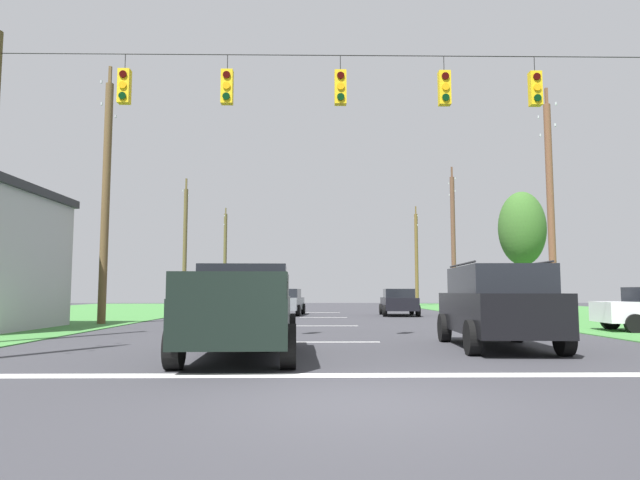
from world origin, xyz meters
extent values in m
plane|color=#333338|center=(0.00, 0.00, 0.00)|extent=(120.00, 120.00, 0.00)
cube|color=white|center=(0.00, 2.23, 0.00)|extent=(15.57, 0.45, 0.01)
cube|color=white|center=(0.00, 8.23, 0.00)|extent=(2.50, 0.15, 0.01)
cube|color=white|center=(0.00, 15.36, 0.00)|extent=(2.50, 0.15, 0.01)
cube|color=white|center=(0.00, 22.52, 0.00)|extent=(2.50, 0.15, 0.01)
cube|color=white|center=(0.00, 29.36, 0.00)|extent=(2.50, 0.15, 0.01)
cylinder|color=black|center=(-0.17, 7.73, 7.86)|extent=(18.15, 0.02, 0.02)
cylinder|color=black|center=(-5.73, 7.73, 7.64)|extent=(0.02, 0.02, 0.44)
cube|color=yellow|center=(-5.73, 7.73, 6.94)|extent=(0.32, 0.24, 0.95)
cylinder|color=#310503|center=(-5.73, 7.59, 7.23)|extent=(0.20, 0.04, 0.20)
cylinder|color=orange|center=(-5.73, 7.59, 6.93)|extent=(0.20, 0.04, 0.20)
cylinder|color=black|center=(-5.73, 7.59, 6.63)|extent=(0.20, 0.04, 0.20)
cylinder|color=black|center=(-2.93, 7.73, 7.64)|extent=(0.02, 0.02, 0.44)
cube|color=yellow|center=(-2.93, 7.73, 6.94)|extent=(0.32, 0.24, 0.95)
cylinder|color=#310503|center=(-2.93, 7.59, 7.23)|extent=(0.20, 0.04, 0.20)
cylinder|color=orange|center=(-2.93, 7.59, 6.93)|extent=(0.20, 0.04, 0.20)
cylinder|color=black|center=(-2.93, 7.59, 6.63)|extent=(0.20, 0.04, 0.20)
cylinder|color=black|center=(0.17, 7.73, 7.64)|extent=(0.02, 0.02, 0.44)
cube|color=yellow|center=(0.17, 7.73, 6.94)|extent=(0.32, 0.24, 0.95)
cylinder|color=#310503|center=(0.17, 7.59, 7.23)|extent=(0.20, 0.04, 0.20)
cylinder|color=orange|center=(0.17, 7.59, 6.93)|extent=(0.20, 0.04, 0.20)
cylinder|color=black|center=(0.17, 7.59, 6.63)|extent=(0.20, 0.04, 0.20)
cylinder|color=black|center=(3.03, 7.73, 7.64)|extent=(0.02, 0.02, 0.44)
cube|color=yellow|center=(3.03, 7.73, 6.94)|extent=(0.32, 0.24, 0.95)
cylinder|color=#310503|center=(3.03, 7.59, 7.23)|extent=(0.20, 0.04, 0.20)
cylinder|color=orange|center=(3.03, 7.59, 6.93)|extent=(0.20, 0.04, 0.20)
cylinder|color=black|center=(3.03, 7.59, 6.63)|extent=(0.20, 0.04, 0.20)
cylinder|color=black|center=(5.55, 7.73, 7.64)|extent=(0.02, 0.02, 0.44)
cube|color=yellow|center=(5.55, 7.73, 6.94)|extent=(0.32, 0.24, 0.95)
cylinder|color=#310503|center=(5.55, 7.59, 7.23)|extent=(0.20, 0.04, 0.20)
cylinder|color=orange|center=(5.55, 7.59, 6.93)|extent=(0.20, 0.04, 0.20)
cylinder|color=black|center=(5.55, 7.59, 6.63)|extent=(0.20, 0.04, 0.20)
cube|color=black|center=(-2.08, 4.78, 0.82)|extent=(2.17, 5.46, 0.85)
cube|color=black|center=(-2.11, 5.43, 1.60)|extent=(1.91, 1.96, 0.70)
cube|color=black|center=(-2.98, 3.40, 1.48)|extent=(0.18, 2.38, 0.45)
cube|color=black|center=(-1.10, 3.46, 1.48)|extent=(0.18, 2.38, 0.45)
cube|color=black|center=(-2.00, 2.13, 1.48)|extent=(1.96, 0.16, 0.45)
cylinder|color=black|center=(-3.14, 6.58, 0.40)|extent=(0.31, 0.81, 0.80)
cylinder|color=black|center=(-1.14, 6.65, 0.40)|extent=(0.31, 0.81, 0.80)
cylinder|color=black|center=(-3.03, 2.91, 0.40)|extent=(0.31, 0.81, 0.80)
cylinder|color=black|center=(-1.03, 2.98, 0.40)|extent=(0.31, 0.81, 0.80)
cube|color=black|center=(3.91, 6.60, 0.85)|extent=(2.20, 4.90, 0.95)
cube|color=black|center=(3.91, 6.45, 1.66)|extent=(1.97, 3.29, 0.65)
cylinder|color=black|center=(3.06, 6.49, 2.03)|extent=(0.19, 2.72, 0.05)
cylinder|color=black|center=(4.75, 6.40, 2.03)|extent=(0.19, 2.72, 0.05)
cylinder|color=black|center=(3.03, 8.28, 0.38)|extent=(0.30, 0.77, 0.76)
cylinder|color=black|center=(4.97, 8.17, 0.38)|extent=(0.30, 0.77, 0.76)
cylinder|color=black|center=(2.85, 5.02, 0.38)|extent=(0.30, 0.77, 0.76)
cylinder|color=black|center=(4.80, 4.91, 0.38)|extent=(0.30, 0.77, 0.76)
cylinder|color=black|center=(10.09, 12.86, 0.32)|extent=(0.66, 0.27, 0.64)
cylinder|color=black|center=(9.94, 11.07, 0.32)|extent=(0.66, 0.27, 0.64)
cube|color=black|center=(4.36, 24.76, 0.67)|extent=(2.04, 4.39, 0.70)
cube|color=black|center=(4.36, 24.76, 1.27)|extent=(1.73, 2.19, 0.50)
cylinder|color=black|center=(3.54, 26.22, 0.32)|extent=(0.26, 0.65, 0.64)
cylinder|color=black|center=(5.34, 26.12, 0.32)|extent=(0.26, 0.65, 0.64)
cylinder|color=black|center=(3.38, 23.39, 0.32)|extent=(0.26, 0.65, 0.64)
cylinder|color=black|center=(5.18, 23.29, 0.32)|extent=(0.26, 0.65, 0.64)
cube|color=slate|center=(-2.14, 25.46, 0.67)|extent=(2.16, 4.44, 0.70)
cube|color=black|center=(-2.14, 25.46, 1.27)|extent=(1.79, 2.23, 0.50)
cylinder|color=black|center=(-1.37, 23.97, 0.32)|extent=(0.27, 0.66, 0.64)
cylinder|color=black|center=(-3.16, 24.12, 0.32)|extent=(0.27, 0.66, 0.64)
cylinder|color=black|center=(-1.13, 26.80, 0.32)|extent=(0.27, 0.66, 0.64)
cylinder|color=black|center=(-2.92, 26.95, 0.32)|extent=(0.27, 0.66, 0.64)
cylinder|color=brown|center=(9.92, 17.01, 4.86)|extent=(0.31, 0.31, 9.73)
cube|color=brown|center=(9.92, 17.01, 9.33)|extent=(0.12, 0.12, 2.31)
cylinder|color=#B2B7BC|center=(9.92, 17.93, 9.45)|extent=(0.08, 0.08, 0.12)
cylinder|color=#B2B7BC|center=(9.92, 16.08, 9.45)|extent=(0.08, 0.08, 0.12)
cube|color=brown|center=(9.92, 17.01, 8.43)|extent=(0.12, 0.12, 1.94)
cylinder|color=#B2B7BC|center=(9.92, 17.78, 8.55)|extent=(0.08, 0.08, 0.12)
cylinder|color=#B2B7BC|center=(9.92, 16.23, 8.55)|extent=(0.08, 0.08, 0.12)
cylinder|color=brown|center=(9.70, 32.98, 4.87)|extent=(0.33, 0.33, 9.75)
cube|color=brown|center=(9.70, 32.98, 9.35)|extent=(0.12, 0.12, 2.33)
cylinder|color=#B2B7BC|center=(9.70, 33.91, 9.47)|extent=(0.08, 0.08, 0.12)
cylinder|color=#B2B7BC|center=(9.70, 32.05, 9.47)|extent=(0.08, 0.08, 0.12)
cube|color=brown|center=(9.70, 32.98, 8.45)|extent=(0.12, 0.12, 2.03)
cylinder|color=#B2B7BC|center=(9.70, 33.79, 8.57)|extent=(0.08, 0.08, 0.12)
cylinder|color=#B2B7BC|center=(9.70, 32.17, 8.57)|extent=(0.08, 0.08, 0.12)
cylinder|color=brown|center=(9.64, 46.92, 4.48)|extent=(0.33, 0.33, 8.97)
cube|color=brown|center=(9.64, 46.92, 8.57)|extent=(0.12, 0.12, 2.34)
cylinder|color=#B2B7BC|center=(9.64, 47.85, 8.69)|extent=(0.08, 0.08, 0.12)
cylinder|color=#B2B7BC|center=(9.64, 45.98, 8.69)|extent=(0.08, 0.08, 0.12)
cube|color=brown|center=(9.64, 46.92, 7.67)|extent=(0.12, 0.12, 2.00)
cylinder|color=#B2B7BC|center=(9.64, 47.72, 7.79)|extent=(0.08, 0.08, 0.12)
cylinder|color=#B2B7BC|center=(9.64, 46.12, 7.79)|extent=(0.08, 0.08, 0.12)
cylinder|color=brown|center=(-9.40, 16.46, 5.18)|extent=(0.34, 0.34, 10.36)
cube|color=brown|center=(-9.40, 16.46, 9.96)|extent=(0.12, 0.12, 2.35)
cylinder|color=#B2B7BC|center=(-9.40, 17.41, 10.08)|extent=(0.08, 0.08, 0.12)
cylinder|color=#B2B7BC|center=(-9.40, 15.52, 10.08)|extent=(0.08, 0.08, 0.12)
cube|color=brown|center=(-9.40, 16.46, 9.06)|extent=(0.12, 0.12, 2.07)
cylinder|color=#B2B7BC|center=(-9.40, 17.29, 9.18)|extent=(0.08, 0.08, 0.12)
cylinder|color=#B2B7BC|center=(-9.40, 15.64, 9.18)|extent=(0.08, 0.08, 0.12)
cylinder|color=brown|center=(-9.50, 31.81, 4.29)|extent=(0.28, 0.28, 8.57)
cube|color=brown|center=(-9.50, 31.81, 8.17)|extent=(0.12, 0.12, 2.33)
cylinder|color=#B2B7BC|center=(-9.50, 32.74, 8.29)|extent=(0.08, 0.08, 0.12)
cylinder|color=#B2B7BC|center=(-9.50, 30.87, 8.29)|extent=(0.08, 0.08, 0.12)
cylinder|color=brown|center=(-9.18, 47.79, 4.53)|extent=(0.33, 0.33, 9.06)
cube|color=brown|center=(-9.18, 47.79, 8.66)|extent=(0.12, 0.12, 2.00)
cylinder|color=#B2B7BC|center=(-9.18, 48.60, 8.78)|extent=(0.08, 0.08, 0.12)
cylinder|color=#B2B7BC|center=(-9.18, 46.99, 8.78)|extent=(0.08, 0.08, 0.12)
cube|color=brown|center=(-9.18, 47.79, 7.76)|extent=(0.12, 0.12, 2.27)
cylinder|color=#B2B7BC|center=(-9.18, 48.70, 7.88)|extent=(0.08, 0.08, 0.12)
cylinder|color=#B2B7BC|center=(-9.18, 46.88, 7.88)|extent=(0.08, 0.08, 0.12)
cylinder|color=brown|center=(11.17, 23.65, 1.87)|extent=(0.39, 0.39, 3.75)
ellipsoid|color=#345F24|center=(11.17, 23.65, 4.89)|extent=(2.59, 2.59, 4.15)
camera|label=1|loc=(-0.61, -7.00, 1.37)|focal=31.13mm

